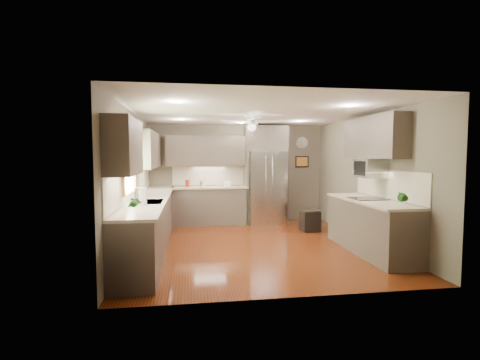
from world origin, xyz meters
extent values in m
plane|color=#4C1A0A|center=(0.00, 0.00, 0.00)|extent=(5.00, 5.00, 0.00)
plane|color=white|center=(0.00, 0.00, 2.50)|extent=(5.00, 5.00, 0.00)
plane|color=#675F4E|center=(0.00, 2.50, 1.25)|extent=(4.50, 0.00, 4.50)
plane|color=#675F4E|center=(0.00, -2.50, 1.25)|extent=(4.50, 0.00, 4.50)
plane|color=#675F4E|center=(-2.25, 0.00, 1.25)|extent=(0.00, 5.00, 5.00)
plane|color=#675F4E|center=(2.25, 0.00, 1.25)|extent=(0.00, 5.00, 5.00)
cylinder|color=maroon|center=(-1.27, 2.25, 1.02)|extent=(0.14, 0.14, 0.18)
cylinder|color=silver|center=(-0.94, 2.19, 1.01)|extent=(0.08, 0.08, 0.12)
cylinder|color=beige|center=(-0.89, 2.20, 1.03)|extent=(0.13, 0.13, 0.18)
imported|color=white|center=(-2.07, 0.11, 1.04)|extent=(0.11, 0.11, 0.21)
imported|color=#1D5518|center=(-1.94, -1.80, 1.09)|extent=(0.16, 0.11, 0.31)
imported|color=#1D5518|center=(1.91, -1.73, 1.09)|extent=(0.20, 0.17, 0.31)
imported|color=beige|center=(-0.26, 2.21, 0.97)|extent=(0.26, 0.26, 0.05)
cube|color=#4D4538|center=(-1.95, 0.15, 0.45)|extent=(0.60, 4.70, 0.90)
cube|color=beige|center=(-1.94, 0.15, 0.92)|extent=(0.65, 4.70, 0.04)
cube|color=beige|center=(-2.24, 0.15, 1.20)|extent=(0.02, 4.70, 0.50)
cube|color=#4D4538|center=(-0.72, 2.20, 0.45)|extent=(1.85, 0.60, 0.90)
cube|color=beige|center=(-0.72, 2.19, 0.92)|extent=(1.85, 0.65, 0.04)
cube|color=beige|center=(-0.72, 2.49, 1.20)|extent=(1.85, 0.02, 0.50)
cube|color=#4D4538|center=(-2.08, -1.60, 1.83)|extent=(0.33, 1.20, 0.75)
cube|color=#4D4538|center=(-2.08, 1.30, 1.83)|extent=(0.33, 2.40, 0.75)
cube|color=#4D4538|center=(-0.72, 2.33, 1.83)|extent=(2.15, 0.33, 0.75)
cube|color=#4D4538|center=(2.08, -0.55, 2.03)|extent=(0.33, 1.70, 0.75)
cube|color=#BFF2B2|center=(-2.23, -0.50, 1.55)|extent=(0.01, 1.00, 0.80)
cube|color=brown|center=(-2.21, -0.50, 1.98)|extent=(0.05, 1.12, 0.06)
cube|color=brown|center=(-2.21, -0.50, 1.12)|extent=(0.05, 1.12, 0.06)
cube|color=brown|center=(-2.21, -1.03, 1.55)|extent=(0.05, 0.06, 0.80)
cube|color=brown|center=(-2.21, 0.03, 1.55)|extent=(0.05, 0.06, 0.80)
cube|color=silver|center=(-1.93, -0.50, 0.93)|extent=(0.50, 0.70, 0.03)
cube|color=#262626|center=(-1.93, -0.50, 0.89)|extent=(0.44, 0.62, 0.05)
cylinder|color=silver|center=(-2.13, -0.50, 1.05)|extent=(0.02, 0.02, 0.24)
cylinder|color=silver|center=(-2.07, -0.50, 1.17)|extent=(0.16, 0.02, 0.02)
cube|color=silver|center=(0.70, 2.14, 0.91)|extent=(0.92, 0.72, 1.82)
cube|color=black|center=(0.70, 1.80, 0.66)|extent=(0.88, 0.02, 0.02)
cube|color=black|center=(0.70, 1.79, 1.25)|extent=(0.01, 0.02, 1.00)
cylinder|color=silver|center=(0.62, 1.76, 1.25)|extent=(0.02, 0.02, 0.90)
cylinder|color=silver|center=(0.78, 1.76, 1.25)|extent=(0.02, 0.02, 0.90)
cube|color=#4D4538|center=(0.70, 2.20, 2.14)|extent=(1.04, 0.60, 0.63)
cube|color=#4D4538|center=(0.20, 2.20, 0.91)|extent=(0.06, 0.60, 1.82)
cube|color=#4D4538|center=(1.20, 2.20, 0.91)|extent=(0.06, 0.60, 1.82)
cube|color=#4D4538|center=(1.93, -0.80, 0.45)|extent=(0.65, 2.20, 0.90)
cube|color=beige|center=(1.91, -0.80, 0.92)|extent=(0.70, 2.20, 0.04)
cube|color=beige|center=(2.24, -0.80, 1.20)|extent=(0.02, 2.20, 0.50)
cube|color=black|center=(1.91, -0.70, 0.94)|extent=(0.56, 0.52, 0.01)
cube|color=silver|center=(2.03, -0.55, 1.48)|extent=(0.42, 0.55, 0.34)
cube|color=black|center=(1.82, -0.55, 1.48)|extent=(0.02, 0.40, 0.26)
cylinder|color=white|center=(0.00, 0.30, 2.46)|extent=(0.03, 0.03, 0.08)
cylinder|color=white|center=(0.00, 0.30, 2.36)|extent=(0.22, 0.22, 0.10)
sphere|color=white|center=(0.00, 0.30, 2.26)|extent=(0.16, 0.16, 0.16)
cube|color=white|center=(0.35, 0.30, 2.38)|extent=(0.48, 0.11, 0.01)
cube|color=white|center=(0.00, 0.65, 2.38)|extent=(0.11, 0.48, 0.01)
cube|color=white|center=(-0.35, 0.30, 2.38)|extent=(0.48, 0.11, 0.01)
cube|color=white|center=(0.00, -0.05, 2.38)|extent=(0.11, 0.48, 0.01)
cylinder|color=white|center=(-1.40, 1.30, 2.49)|extent=(0.14, 0.14, 0.01)
cylinder|color=white|center=(1.30, 1.30, 2.49)|extent=(0.14, 0.14, 0.01)
cylinder|color=white|center=(-1.40, -1.20, 2.49)|extent=(0.14, 0.14, 0.01)
cylinder|color=white|center=(1.30, -1.20, 2.49)|extent=(0.14, 0.14, 0.01)
cylinder|color=white|center=(0.00, 1.80, 2.49)|extent=(0.14, 0.14, 0.01)
cylinder|color=white|center=(1.75, 2.48, 2.05)|extent=(0.30, 0.03, 0.30)
cylinder|color=silver|center=(1.75, 2.47, 2.05)|extent=(0.29, 0.00, 0.29)
cube|color=black|center=(1.75, 2.48, 1.55)|extent=(0.36, 0.03, 0.30)
cube|color=#B26C23|center=(1.75, 2.46, 1.55)|extent=(0.30, 0.01, 0.24)
cube|color=black|center=(1.47, 1.04, 0.23)|extent=(0.41, 0.41, 0.43)
cube|color=black|center=(1.47, 1.04, 0.46)|extent=(0.39, 0.39, 0.03)
cylinder|color=white|center=(-1.94, -0.98, 1.08)|extent=(0.12, 0.12, 0.27)
cylinder|color=silver|center=(-1.94, -0.98, 1.09)|extent=(0.02, 0.02, 0.29)
camera|label=1|loc=(-1.23, -6.44, 1.71)|focal=26.00mm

